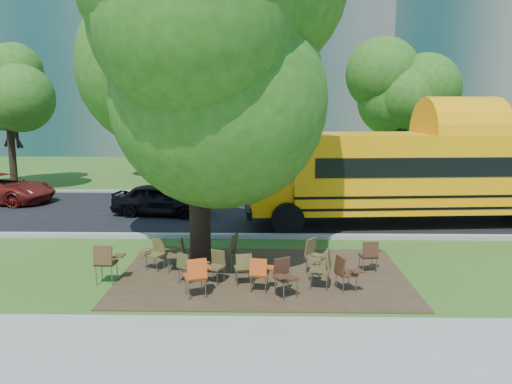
{
  "coord_description": "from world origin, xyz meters",
  "views": [
    {
      "loc": [
        1.08,
        -12.32,
        4.17
      ],
      "look_at": [
        0.76,
        3.27,
        1.45
      ],
      "focal_mm": 35.0,
      "sensor_mm": 36.0,
      "label": 1
    }
  ],
  "objects_px": {
    "chair_5": "(284,274)",
    "chair_12": "(314,253)",
    "chair_7": "(345,271)",
    "black_car": "(161,200)",
    "chair_0": "(106,260)",
    "chair_9": "(155,251)",
    "chair_2": "(197,273)",
    "school_bus": "(452,172)",
    "chair_1": "(187,265)",
    "main_tree": "(197,59)",
    "chair_3": "(215,263)",
    "chair_11": "(244,265)",
    "chair_6": "(322,265)",
    "chair_13": "(370,253)",
    "chair_4": "(260,271)",
    "chair_8": "(178,252)",
    "chair_10": "(239,250)",
    "bg_car_red": "(1,189)"
  },
  "relations": [
    {
      "from": "chair_1",
      "to": "chair_4",
      "type": "bearing_deg",
      "value": 22.45
    },
    {
      "from": "black_car",
      "to": "chair_2",
      "type": "bearing_deg",
      "value": -155.24
    },
    {
      "from": "chair_10",
      "to": "bg_car_red",
      "type": "height_order",
      "value": "bg_car_red"
    },
    {
      "from": "school_bus",
      "to": "chair_6",
      "type": "height_order",
      "value": "school_bus"
    },
    {
      "from": "chair_2",
      "to": "bg_car_red",
      "type": "height_order",
      "value": "bg_car_red"
    },
    {
      "from": "chair_5",
      "to": "chair_12",
      "type": "distance_m",
      "value": 1.68
    },
    {
      "from": "chair_6",
      "to": "chair_9",
      "type": "height_order",
      "value": "chair_6"
    },
    {
      "from": "chair_8",
      "to": "chair_9",
      "type": "relative_size",
      "value": 1.06
    },
    {
      "from": "school_bus",
      "to": "main_tree",
      "type": "bearing_deg",
      "value": -155.58
    },
    {
      "from": "chair_1",
      "to": "chair_6",
      "type": "height_order",
      "value": "chair_6"
    },
    {
      "from": "chair_11",
      "to": "black_car",
      "type": "height_order",
      "value": "black_car"
    },
    {
      "from": "school_bus",
      "to": "bg_car_red",
      "type": "relative_size",
      "value": 2.9
    },
    {
      "from": "chair_6",
      "to": "chair_13",
      "type": "xyz_separation_m",
      "value": [
        1.31,
        1.14,
        -0.06
      ]
    },
    {
      "from": "chair_7",
      "to": "chair_8",
      "type": "distance_m",
      "value": 4.23
    },
    {
      "from": "chair_3",
      "to": "chair_11",
      "type": "height_order",
      "value": "chair_11"
    },
    {
      "from": "main_tree",
      "to": "chair_8",
      "type": "xyz_separation_m",
      "value": [
        -0.48,
        -0.8,
        -4.79
      ]
    },
    {
      "from": "chair_7",
      "to": "black_car",
      "type": "relative_size",
      "value": 0.23
    },
    {
      "from": "chair_12",
      "to": "bg_car_red",
      "type": "xyz_separation_m",
      "value": [
        -12.57,
        8.92,
        0.07
      ]
    },
    {
      "from": "chair_10",
      "to": "black_car",
      "type": "height_order",
      "value": "black_car"
    },
    {
      "from": "main_tree",
      "to": "chair_4",
      "type": "xyz_separation_m",
      "value": [
        1.63,
        -2.21,
        -4.81
      ]
    },
    {
      "from": "chair_4",
      "to": "bg_car_red",
      "type": "bearing_deg",
      "value": 145.92
    },
    {
      "from": "main_tree",
      "to": "chair_12",
      "type": "xyz_separation_m",
      "value": [
        2.96,
        -0.99,
        -4.75
      ]
    },
    {
      "from": "chair_1",
      "to": "chair_13",
      "type": "xyz_separation_m",
      "value": [
        4.45,
        0.89,
        0.04
      ]
    },
    {
      "from": "black_car",
      "to": "main_tree",
      "type": "bearing_deg",
      "value": -150.52
    },
    {
      "from": "school_bus",
      "to": "chair_6",
      "type": "distance_m",
      "value": 8.49
    },
    {
      "from": "chair_5",
      "to": "chair_3",
      "type": "bearing_deg",
      "value": -59.19
    },
    {
      "from": "chair_0",
      "to": "chair_1",
      "type": "bearing_deg",
      "value": 1.4
    },
    {
      "from": "chair_3",
      "to": "chair_6",
      "type": "height_order",
      "value": "chair_6"
    },
    {
      "from": "chair_4",
      "to": "chair_0",
      "type": "bearing_deg",
      "value": 179.91
    },
    {
      "from": "school_bus",
      "to": "chair_2",
      "type": "xyz_separation_m",
      "value": [
        -8.03,
        -7.15,
        -1.28
      ]
    },
    {
      "from": "chair_2",
      "to": "chair_9",
      "type": "bearing_deg",
      "value": 104.56
    },
    {
      "from": "chair_1",
      "to": "chair_7",
      "type": "relative_size",
      "value": 0.92
    },
    {
      "from": "chair_7",
      "to": "chair_13",
      "type": "distance_m",
      "value": 1.58
    },
    {
      "from": "chair_0",
      "to": "chair_11",
      "type": "distance_m",
      "value": 3.25
    },
    {
      "from": "school_bus",
      "to": "chair_1",
      "type": "xyz_separation_m",
      "value": [
        -8.39,
        -6.3,
        -1.37
      ]
    },
    {
      "from": "main_tree",
      "to": "school_bus",
      "type": "relative_size",
      "value": 0.67
    },
    {
      "from": "school_bus",
      "to": "chair_1",
      "type": "relative_size",
      "value": 17.11
    },
    {
      "from": "chair_2",
      "to": "main_tree",
      "type": "bearing_deg",
      "value": 75.14
    },
    {
      "from": "main_tree",
      "to": "chair_11",
      "type": "relative_size",
      "value": 11.06
    },
    {
      "from": "chair_10",
      "to": "chair_12",
      "type": "xyz_separation_m",
      "value": [
        1.89,
        -0.17,
        -0.02
      ]
    },
    {
      "from": "chair_2",
      "to": "black_car",
      "type": "distance_m",
      "value": 8.57
    },
    {
      "from": "chair_7",
      "to": "chair_10",
      "type": "distance_m",
      "value": 2.81
    },
    {
      "from": "chair_7",
      "to": "black_car",
      "type": "bearing_deg",
      "value": -164.24
    },
    {
      "from": "chair_3",
      "to": "chair_6",
      "type": "relative_size",
      "value": 0.84
    },
    {
      "from": "chair_1",
      "to": "chair_8",
      "type": "height_order",
      "value": "chair_8"
    },
    {
      "from": "chair_12",
      "to": "chair_13",
      "type": "relative_size",
      "value": 1.09
    },
    {
      "from": "chair_0",
      "to": "chair_9",
      "type": "distance_m",
      "value": 1.38
    },
    {
      "from": "chair_5",
      "to": "chair_12",
      "type": "bearing_deg",
      "value": -149.9
    },
    {
      "from": "chair_13",
      "to": "black_car",
      "type": "relative_size",
      "value": 0.23
    },
    {
      "from": "chair_0",
      "to": "chair_7",
      "type": "height_order",
      "value": "chair_0"
    }
  ]
}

